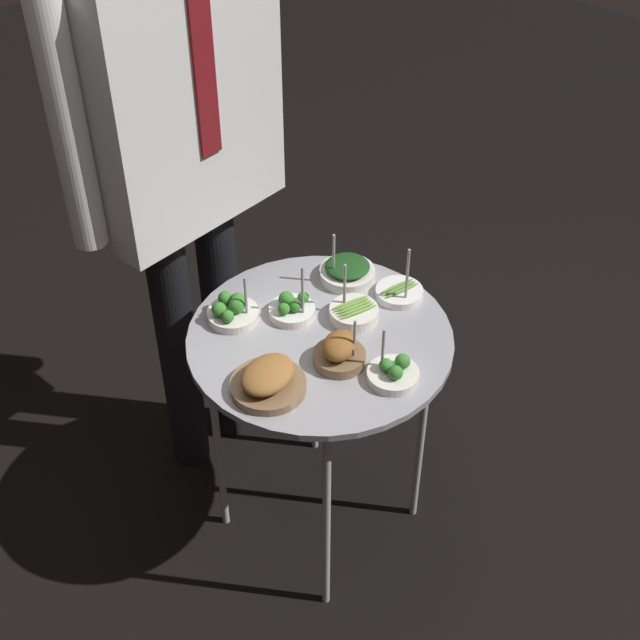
% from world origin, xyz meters
% --- Properties ---
extents(ground_plane, '(8.00, 8.00, 0.00)m').
position_xyz_m(ground_plane, '(0.00, 0.00, 0.00)').
color(ground_plane, black).
extents(serving_cart, '(0.64, 0.64, 0.71)m').
position_xyz_m(serving_cart, '(0.00, 0.00, 0.65)').
color(serving_cart, '#939399').
rests_on(serving_cart, ground_plane).
extents(bowl_roast_front_right, '(0.12, 0.12, 0.13)m').
position_xyz_m(bowl_roast_front_right, '(-0.04, -0.09, 0.74)').
color(bowl_roast_front_right, brown).
rests_on(bowl_roast_front_right, serving_cart).
extents(bowl_broccoli_mid_right, '(0.11, 0.11, 0.16)m').
position_xyz_m(bowl_broccoli_mid_right, '(0.01, 0.10, 0.73)').
color(bowl_broccoli_mid_right, white).
rests_on(bowl_broccoli_mid_right, serving_cart).
extents(bowl_broccoli_far_rim, '(0.12, 0.12, 0.13)m').
position_xyz_m(bowl_broccoli_far_rim, '(0.00, -0.22, 0.72)').
color(bowl_broccoli_far_rim, silver).
rests_on(bowl_broccoli_far_rim, serving_cart).
extents(bowl_spinach_front_center, '(0.14, 0.14, 0.15)m').
position_xyz_m(bowl_spinach_front_center, '(0.21, 0.10, 0.73)').
color(bowl_spinach_front_center, silver).
rests_on(bowl_spinach_front_center, serving_cart).
extents(bowl_asparagus_center, '(0.12, 0.12, 0.15)m').
position_xyz_m(bowl_asparagus_center, '(0.10, -0.02, 0.72)').
color(bowl_asparagus_center, silver).
rests_on(bowl_asparagus_center, serving_cart).
extents(bowl_roast_mid_left, '(0.17, 0.17, 0.07)m').
position_xyz_m(bowl_roast_mid_left, '(-0.21, -0.03, 0.73)').
color(bowl_roast_mid_left, brown).
rests_on(bowl_roast_mid_left, serving_cart).
extents(bowl_broccoli_front_left, '(0.13, 0.13, 0.13)m').
position_xyz_m(bowl_broccoli_front_left, '(-0.09, 0.20, 0.73)').
color(bowl_broccoli_front_left, silver).
rests_on(bowl_broccoli_front_left, serving_cart).
extents(bowl_asparagus_near_rim, '(0.12, 0.12, 0.17)m').
position_xyz_m(bowl_asparagus_near_rim, '(0.25, -0.05, 0.72)').
color(bowl_asparagus_near_rim, white).
rests_on(bowl_asparagus_near_rim, serving_cart).
extents(waiter_figure, '(0.64, 0.24, 1.75)m').
position_xyz_m(waiter_figure, '(0.00, 0.46, 1.11)').
color(waiter_figure, black).
rests_on(waiter_figure, ground_plane).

